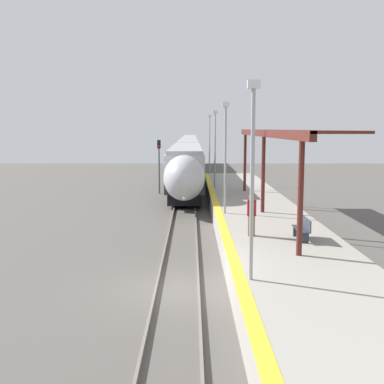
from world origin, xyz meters
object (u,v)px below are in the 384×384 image
(railway_signal, at_px, (157,161))
(lamppost_farthest, at_px, (208,140))
(train, at_px, (187,150))
(person_waiting, at_px, (249,214))
(platform_bench, at_px, (301,228))
(lamppost_near, at_px, (250,169))
(lamppost_mid, at_px, (223,151))
(lamppost_far, at_px, (213,144))

(railway_signal, distance_m, lamppost_farthest, 8.48)
(train, distance_m, person_waiting, 52.12)
(train, xyz_separation_m, platform_bench, (4.94, -52.77, -0.78))
(lamppost_near, bearing_deg, train, 92.20)
(platform_bench, height_order, lamppost_farthest, lamppost_farthest)
(person_waiting, height_order, lamppost_near, lamppost_near)
(train, relative_size, lamppost_mid, 15.11)
(person_waiting, xyz_separation_m, railway_signal, (-5.24, 20.81, 0.81))
(railway_signal, distance_m, lamppost_near, 27.11)
(platform_bench, distance_m, person_waiting, 2.15)
(lamppost_mid, bearing_deg, train, 92.73)
(person_waiting, distance_m, lamppost_near, 6.38)
(lamppost_far, bearing_deg, person_waiting, -87.46)
(lamppost_farthest, bearing_deg, lamppost_mid, -90.00)
(train, xyz_separation_m, railway_signal, (-2.28, -31.22, 0.46))
(person_waiting, height_order, lamppost_far, lamppost_far)
(railway_signal, relative_size, lamppost_far, 0.78)
(platform_bench, distance_m, lamppost_mid, 7.23)
(lamppost_near, height_order, lamppost_farthest, same)
(lamppost_farthest, bearing_deg, lamppost_near, -90.00)
(platform_bench, height_order, lamppost_far, lamppost_far)
(platform_bench, height_order, railway_signal, railway_signal)
(person_waiting, relative_size, lamppost_near, 0.30)
(train, relative_size, lamppost_near, 15.11)
(railway_signal, height_order, lamppost_mid, lamppost_mid)
(lamppost_far, xyz_separation_m, lamppost_farthest, (0.00, 11.24, 0.00))
(person_waiting, height_order, lamppost_farthest, lamppost_farthest)
(railway_signal, distance_m, lamppost_mid, 16.17)
(lamppost_near, height_order, lamppost_mid, same)
(train, distance_m, lamppost_near, 57.99)
(lamppost_near, height_order, lamppost_far, same)
(lamppost_near, distance_m, lamppost_mid, 11.24)
(lamppost_near, xyz_separation_m, lamppost_farthest, (0.00, 33.71, 0.00))
(platform_bench, bearing_deg, railway_signal, 108.51)
(train, height_order, lamppost_near, lamppost_near)
(train, bearing_deg, railway_signal, -94.17)
(lamppost_mid, bearing_deg, railway_signal, 106.23)
(lamppost_mid, xyz_separation_m, lamppost_far, (0.00, 11.24, 0.00))
(person_waiting, distance_m, lamppost_mid, 5.91)
(train, bearing_deg, lamppost_farthest, -84.75)
(train, height_order, lamppost_far, lamppost_far)
(platform_bench, relative_size, person_waiting, 0.91)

